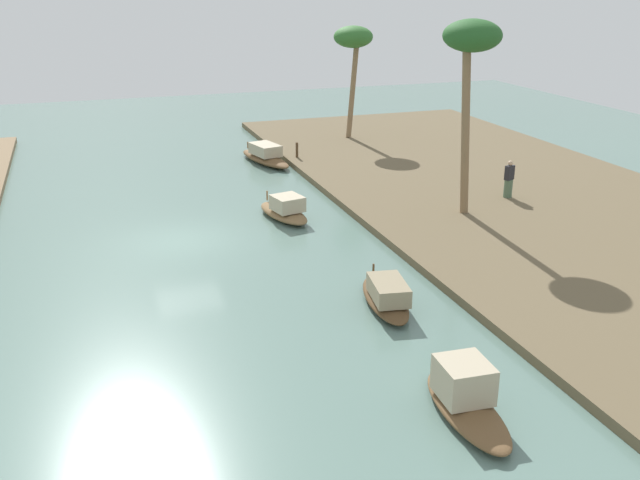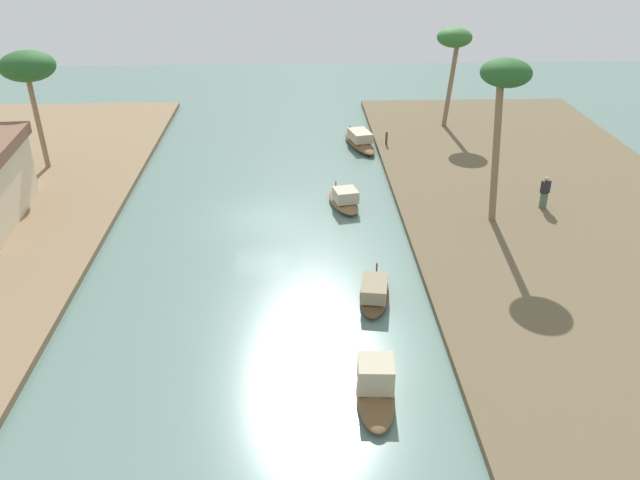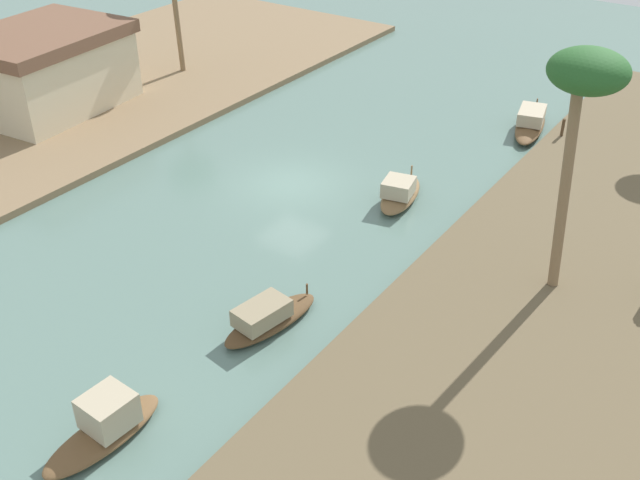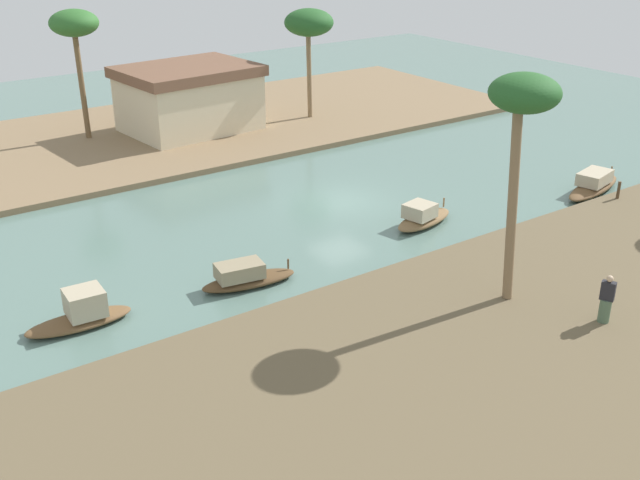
% 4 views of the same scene
% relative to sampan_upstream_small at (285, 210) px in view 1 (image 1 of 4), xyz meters
% --- Properties ---
extents(river_water, '(71.57, 71.57, 0.00)m').
position_rel_sampan_upstream_small_xyz_m(river_water, '(-1.26, 4.32, -0.38)').
color(river_water, slate).
rests_on(river_water, ground).
extents(riverbank_left, '(41.73, 15.77, 0.30)m').
position_rel_sampan_upstream_small_xyz_m(riverbank_left, '(-1.26, -10.60, -0.23)').
color(riverbank_left, brown).
rests_on(riverbank_left, ground).
extents(sampan_upstream_small, '(3.52, 1.92, 1.05)m').
position_rel_sampan_upstream_small_xyz_m(sampan_upstream_small, '(0.00, 0.00, 0.00)').
color(sampan_upstream_small, brown).
rests_on(sampan_upstream_small, river_water).
extents(sampan_with_tall_canopy, '(4.82, 2.29, 1.05)m').
position_rel_sampan_upstream_small_xyz_m(sampan_with_tall_canopy, '(9.46, -1.67, 0.02)').
color(sampan_with_tall_canopy, brown).
rests_on(sampan_with_tall_canopy, river_water).
extents(sampan_midstream, '(3.69, 1.71, 0.94)m').
position_rel_sampan_upstream_small_xyz_m(sampan_midstream, '(-9.10, -0.56, -0.02)').
color(sampan_midstream, brown).
rests_on(sampan_midstream, river_water).
extents(sampan_open_hull, '(3.56, 1.42, 1.27)m').
position_rel_sampan_upstream_small_xyz_m(sampan_open_hull, '(-14.92, 0.05, 0.08)').
color(sampan_open_hull, brown).
rests_on(sampan_open_hull, river_water).
extents(person_on_near_bank, '(0.49, 0.50, 1.65)m').
position_rel_sampan_upstream_small_xyz_m(person_on_near_bank, '(-1.15, -9.94, 0.64)').
color(person_on_near_bank, '#4C664C').
rests_on(person_on_near_bank, riverbank_left).
extents(mooring_post, '(0.14, 0.14, 0.81)m').
position_rel_sampan_upstream_small_xyz_m(mooring_post, '(8.99, -3.32, 0.32)').
color(mooring_post, '#4C3823').
rests_on(mooring_post, riverbank_left).
extents(palm_tree_left_near, '(2.26, 2.26, 7.70)m').
position_rel_sampan_upstream_small_xyz_m(palm_tree_left_near, '(-2.46, -6.82, 6.61)').
color(palm_tree_left_near, '#7F6647').
rests_on(palm_tree_left_near, riverbank_left).
extents(palm_tree_left_far, '(2.30, 2.30, 6.54)m').
position_rel_sampan_upstream_small_xyz_m(palm_tree_left_far, '(12.90, -8.02, 5.59)').
color(palm_tree_left_far, '#7F6647').
rests_on(palm_tree_left_far, riverbank_left).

